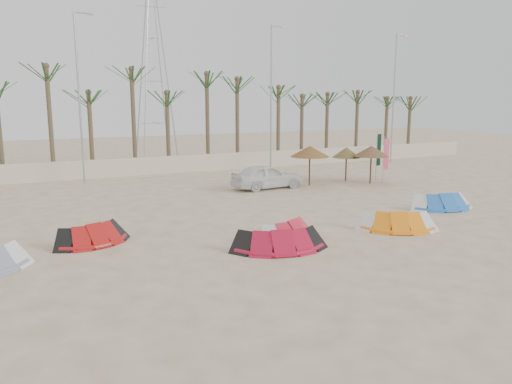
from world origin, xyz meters
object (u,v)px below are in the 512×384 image
kite_orange (393,219)px  parasol_right (347,152)px  kite_red_mid (275,237)px  parasol_mid (371,151)px  kite_red_left (92,232)px  car (267,176)px  kite_blue (438,200)px  parasol_left (310,151)px  kite_red_right (286,228)px

kite_orange → parasol_right: bearing=63.4°
kite_red_mid → parasol_mid: (12.51, 10.16, 1.75)m
kite_red_left → parasol_right: parasol_right is taller
kite_red_left → car: car is taller
kite_orange → parasol_mid: (6.57, 9.84, 1.75)m
kite_blue → parasol_mid: 7.93m
kite_blue → parasol_left: parasol_left is taller
kite_red_left → kite_orange: bearing=-15.9°
kite_blue → car: size_ratio=0.79×
kite_orange → car: bearing=92.4°
kite_orange → parasol_mid: 11.96m
parasol_mid → parasol_right: parasol_mid is taller
parasol_mid → car: parasol_mid is taller
parasol_right → parasol_mid: bearing=-60.3°
kite_red_left → kite_red_mid: same height
kite_red_mid → parasol_left: 14.28m
kite_red_right → kite_orange: bearing=-8.5°
kite_red_left → parasol_left: parasol_left is taller
kite_red_right → car: 11.38m
kite_red_right → parasol_right: size_ratio=1.50×
kite_blue → kite_orange: bearing=-155.3°
kite_red_mid → parasol_right: 16.57m
kite_red_mid → car: size_ratio=0.84×
kite_orange → car: car is taller
kite_red_right → parasol_right: parasol_right is taller
kite_red_right → car: car is taller
kite_red_left → parasol_left: size_ratio=1.28×
kite_blue → parasol_mid: size_ratio=1.41×
kite_red_right → kite_blue: 9.94m
parasol_mid → kite_red_left: bearing=-161.1°
kite_orange → kite_red_right: bearing=171.5°
kite_blue → parasol_mid: bearing=77.9°
car → kite_blue: bearing=-151.9°
kite_red_right → car: size_ratio=0.78×
parasol_left → car: 3.36m
kite_red_mid → parasol_mid: size_ratio=1.49×
kite_blue → parasol_right: bearing=85.3°
kite_red_right → kite_orange: size_ratio=0.93×
parasol_mid → parasol_right: size_ratio=1.08×
parasol_right → kite_blue: bearing=-94.7°
parasol_mid → parasol_right: bearing=119.7°
parasol_left → parasol_right: parasol_left is taller
kite_red_right → kite_red_mid: bearing=-135.4°
parasol_mid → car: 7.31m
kite_red_left → parasol_right: 19.53m
kite_red_mid → kite_orange: size_ratio=1.01×
kite_red_mid → kite_orange: 5.95m
kite_blue → kite_red_mid: bearing=-166.6°
kite_red_left → parasol_left: (14.65, 7.56, 1.81)m
kite_red_mid → parasol_left: (8.49, 11.34, 1.80)m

